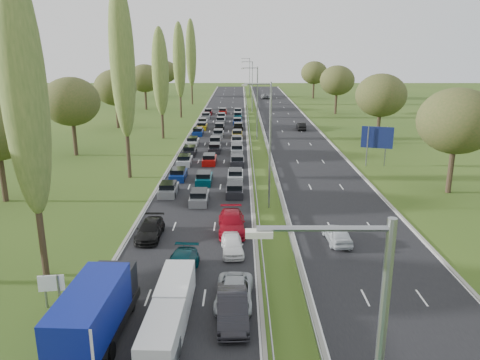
{
  "coord_description": "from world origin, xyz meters",
  "views": [
    {
      "loc": [
        1.77,
        0.11,
        14.95
      ],
      "look_at": [
        1.69,
        47.56,
        1.5
      ],
      "focal_mm": 35.0,
      "sensor_mm": 36.0,
      "label": 1
    }
  ],
  "objects": [
    {
      "name": "white_van_front",
      "position": [
        -2.11,
        25.34,
        0.97
      ],
      "size": [
        1.85,
        4.71,
        1.89
      ],
      "rotation": [
        0.0,
        0.0,
        -0.01
      ],
      "color": "white",
      "rests_on": "near_carriageway"
    },
    {
      "name": "far_car_0",
      "position": [
        9.44,
        34.61,
        0.73
      ],
      "size": [
        1.95,
        4.28,
        1.42
      ],
      "primitive_type": "imported",
      "rotation": [
        0.0,
        0.0,
        3.21
      ],
      "color": "silver",
      "rests_on": "far_carriageway"
    },
    {
      "name": "poplar_row",
      "position": [
        -11.5,
        68.17,
        12.39
      ],
      "size": [
        2.8,
        127.8,
        22.44
      ],
      "color": "#2D2116",
      "rests_on": "ground"
    },
    {
      "name": "lamp_columns",
      "position": [
        4.5,
        78.0,
        6.0
      ],
      "size": [
        0.18,
        140.18,
        12.0
      ],
      "color": "gray",
      "rests_on": "ground"
    },
    {
      "name": "far_carriageway",
      "position": [
        11.25,
        82.5,
        0.0
      ],
      "size": [
        10.5,
        215.0,
        0.04
      ],
      "primitive_type": "cube",
      "color": "black",
      "rests_on": "ground"
    },
    {
      "name": "woodland_right",
      "position": [
        24.0,
        66.67,
        7.68
      ],
      "size": [
        8.0,
        153.0,
        11.1
      ],
      "color": "#2D2116",
      "rests_on": "ground"
    },
    {
      "name": "blue_lorry",
      "position": [
        -5.66,
        21.44,
        1.85
      ],
      "size": [
        2.33,
        8.4,
        3.55
      ],
      "rotation": [
        0.0,
        0.0,
        -0.04
      ],
      "color": "black",
      "rests_on": "near_carriageway"
    },
    {
      "name": "traffic_queue_fill",
      "position": [
        -2.3,
        77.51,
        0.44
      ],
      "size": [
        8.96,
        69.63,
        0.8
      ],
      "color": "slate",
      "rests_on": "ground"
    },
    {
      "name": "central_reservation",
      "position": [
        4.5,
        82.5,
        0.55
      ],
      "size": [
        2.36,
        215.0,
        0.32
      ],
      "color": "gray",
      "rests_on": "ground"
    },
    {
      "name": "near_car_9",
      "position": [
        1.3,
        23.44,
        0.83
      ],
      "size": [
        1.93,
        4.97,
        1.61
      ],
      "primitive_type": "imported",
      "rotation": [
        0.0,
        0.0,
        0.05
      ],
      "color": "black",
      "rests_on": "near_carriageway"
    },
    {
      "name": "white_van_rear",
      "position": [
        -2.19,
        20.65,
        0.95
      ],
      "size": [
        1.81,
        4.61,
        1.85
      ],
      "rotation": [
        0.0,
        0.0,
        -0.03
      ],
      "color": "silver",
      "rests_on": "near_carriageway"
    },
    {
      "name": "far_car_2",
      "position": [
        9.25,
        144.19,
        0.76
      ],
      "size": [
        2.6,
        5.37,
        1.47
      ],
      "primitive_type": "imported",
      "rotation": [
        0.0,
        0.0,
        3.17
      ],
      "color": "gray",
      "rests_on": "far_carriageway"
    },
    {
      "name": "near_car_7",
      "position": [
        -2.3,
        28.87,
        0.75
      ],
      "size": [
        2.43,
        5.15,
        1.45
      ],
      "primitive_type": "imported",
      "rotation": [
        0.0,
        0.0,
        -0.08
      ],
      "color": "#043A44",
      "rests_on": "near_carriageway"
    },
    {
      "name": "far_car_1",
      "position": [
        13.18,
        87.61,
        0.72
      ],
      "size": [
        1.55,
        4.28,
        1.4
      ],
      "primitive_type": "imported",
      "rotation": [
        0.0,
        0.0,
        3.13
      ],
      "color": "black",
      "rests_on": "far_carriageway"
    },
    {
      "name": "direction_sign",
      "position": [
        19.4,
        59.64,
        3.57
      ],
      "size": [
        3.86,
        1.26,
        5.2
      ],
      "color": "gray",
      "rests_on": "ground"
    },
    {
      "name": "info_sign",
      "position": [
        -9.4,
        24.9,
        1.37
      ],
      "size": [
        1.5,
        0.3,
        2.1
      ],
      "color": "gray",
      "rests_on": "ground"
    },
    {
      "name": "near_car_10",
      "position": [
        1.37,
        25.4,
        0.68
      ],
      "size": [
        2.39,
        4.87,
        1.33
      ],
      "primitive_type": "imported",
      "rotation": [
        0.0,
        0.0,
        -0.04
      ],
      "color": "#ADB1B7",
      "rests_on": "near_carriageway"
    },
    {
      "name": "near_car_11",
      "position": [
        1.01,
        36.86,
        0.81
      ],
      "size": [
        2.43,
        5.52,
        1.58
      ],
      "primitive_type": "imported",
      "rotation": [
        0.0,
        0.0,
        0.04
      ],
      "color": "maroon",
      "rests_on": "near_carriageway"
    },
    {
      "name": "woodland_left",
      "position": [
        -22.0,
        62.63,
        7.68
      ],
      "size": [
        8.0,
        166.0,
        11.1
      ],
      "color": "#2D2116",
      "rests_on": "ground"
    },
    {
      "name": "near_carriageway",
      "position": [
        -2.25,
        82.5,
        0.0
      ],
      "size": [
        10.5,
        215.0,
        0.04
      ],
      "primitive_type": "cube",
      "color": "black",
      "rests_on": "ground"
    },
    {
      "name": "near_car_12",
      "position": [
        1.14,
        32.61,
        0.69
      ],
      "size": [
        1.91,
        4.04,
        1.34
      ],
      "primitive_type": "imported",
      "rotation": [
        0.0,
        0.0,
        0.09
      ],
      "color": "white",
      "rests_on": "near_carriageway"
    },
    {
      "name": "near_car_3",
      "position": [
        -5.62,
        35.56,
        0.7
      ],
      "size": [
        1.94,
        4.72,
        1.37
      ],
      "primitive_type": "imported",
      "rotation": [
        0.0,
        0.0,
        -0.01
      ],
      "color": "black",
      "rests_on": "near_carriageway"
    },
    {
      "name": "ground",
      "position": [
        4.5,
        80.0,
        0.0
      ],
      "size": [
        260.0,
        260.0,
        0.0
      ],
      "primitive_type": "plane",
      "color": "#2F4B17",
      "rests_on": "ground"
    }
  ]
}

